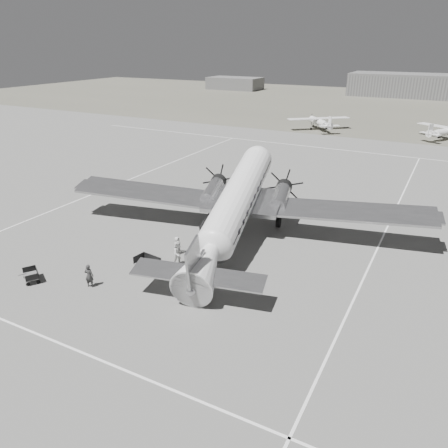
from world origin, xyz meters
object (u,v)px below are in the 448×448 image
Objects in this scene: ground_crew at (89,276)px; ramp_agent at (179,253)px; shed_secondary at (235,83)px; dc3_airliner at (235,206)px; light_plane_right at (446,133)px; baggage_cart_near at (147,264)px; hangar_main at (423,86)px; passenger at (177,246)px; baggage_cart_far at (31,276)px; light_plane_left at (319,123)px.

ground_crew is 6.57m from ramp_agent.
shed_secondary is 125.51m from dc3_airliner.
shed_secondary is 0.56× the size of dc3_airliner.
light_plane_right is at bearing -124.79° from ground_crew.
baggage_cart_near is (-16.73, -60.54, -0.67)m from light_plane_right.
hangar_main is 123.30m from ramp_agent.
hangar_main is 24.90× the size of ground_crew.
passenger is at bearing 90.31° from baggage_cart_near.
dc3_airliner is at bearing 85.05° from baggage_cart_far.
light_plane_right is at bearing 18.05° from ramp_agent.
hangar_main is at bearing 94.57° from baggage_cart_near.
ground_crew is (-18.80, -64.21, -0.35)m from light_plane_right.
light_plane_left reaches higher than baggage_cart_far.
hangar_main is at bearing 115.87° from baggage_cart_far.
shed_secondary is at bearing 104.68° from dc3_airliner.
passenger is (-1.11, 1.45, -0.23)m from ramp_agent.
ground_crew is at bearing -74.09° from light_plane_right.
light_plane_left is at bearing -144.74° from light_plane_right.
baggage_cart_near is at bearing -124.38° from light_plane_left.
hangar_main is 2.33× the size of shed_secondary.
passenger is (-16.30, -57.28, -0.47)m from light_plane_right.
light_plane_right is at bearing -36.00° from light_plane_left.
light_plane_left is (-11.99, -65.57, -2.06)m from hangar_main.
light_plane_left reaches higher than baggage_cart_near.
light_plane_left is 6.27× the size of ramp_agent.
baggage_cart_near is at bearing -124.93° from dc3_airliner.
ramp_agent is at bearing -141.86° from ground_crew.
light_plane_right is 66.91m from ground_crew.
dc3_airliner is (-3.89, -117.27, -0.25)m from hangar_main.
ground_crew reaches higher than passenger.
dc3_airliner is 2.67× the size of light_plane_left.
light_plane_left reaches higher than ground_crew.
dc3_airliner is 5.76m from passenger.
light_plane_left is 56.39m from passenger.
ramp_agent is (6.37, -57.59, -0.29)m from light_plane_left.
light_plane_left is 21.58m from light_plane_right.
hangar_main is 3.51× the size of light_plane_left.
baggage_cart_far is 10.34m from ramp_agent.
shed_secondary reaches higher than baggage_cart_far.
ground_crew is at bearing -126.53° from light_plane_left.
hangar_main is 121.92m from passenger.
light_plane_right is 60.66m from ramp_agent.
shed_secondary is at bearing 142.20° from baggage_cart_far.
hangar_main is 66.69m from light_plane_left.
light_plane_left is 8.00× the size of baggage_cart_far.
baggage_cart_far is at bearing -77.05° from light_plane_right.
hangar_main is 130.70m from baggage_cart_far.
light_plane_left is at bearing 38.86° from ramp_agent.
baggage_cart_near is at bearing 177.65° from passenger.
hangar_main reaches higher than ramp_agent.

